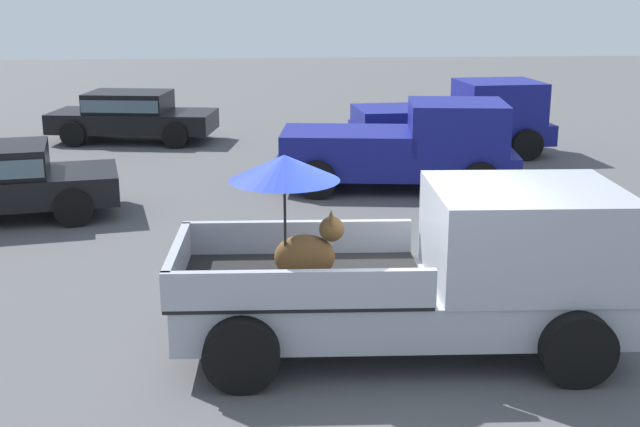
# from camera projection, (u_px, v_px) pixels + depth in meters

# --- Properties ---
(ground_plane) EXTENTS (80.00, 80.00, 0.00)m
(ground_plane) POSITION_uv_depth(u_px,v_px,m) (398.00, 348.00, 9.70)
(ground_plane) COLOR #4C4C4F
(pickup_truck_main) EXTENTS (5.12, 2.42, 2.31)m
(pickup_truck_main) POSITION_uv_depth(u_px,v_px,m) (438.00, 268.00, 9.45)
(pickup_truck_main) COLOR black
(pickup_truck_main) RESTS_ON ground
(pickup_truck_red) EXTENTS (4.92, 2.45, 1.80)m
(pickup_truck_red) POSITION_uv_depth(u_px,v_px,m) (459.00, 119.00, 20.53)
(pickup_truck_red) COLOR black
(pickup_truck_red) RESTS_ON ground
(pickup_truck_far) EXTENTS (4.99, 2.65, 1.80)m
(pickup_truck_far) POSITION_uv_depth(u_px,v_px,m) (407.00, 147.00, 17.07)
(pickup_truck_far) COLOR black
(pickup_truck_far) RESTS_ON ground
(parked_sedan_far) EXTENTS (4.52, 2.49, 1.33)m
(parked_sedan_far) POSITION_uv_depth(u_px,v_px,m) (132.00, 114.00, 22.31)
(parked_sedan_far) COLOR black
(parked_sedan_far) RESTS_ON ground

